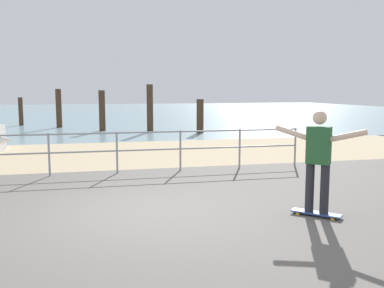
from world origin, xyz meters
name	(u,v)px	position (x,y,z in m)	size (l,w,h in m)	color
ground_plane	(144,235)	(0.00, -1.00, 0.00)	(24.00, 10.00, 0.04)	#605B56
beach_strip	(115,154)	(0.00, 7.00, 0.00)	(24.00, 6.00, 0.04)	tan
sea_surface	(100,112)	(0.00, 35.00, 0.00)	(72.00, 50.00, 0.04)	#75939E
railing_fence	(83,147)	(-0.91, 3.60, 0.70)	(11.22, 0.05, 1.05)	gray
skateboard	(316,213)	(2.83, -0.81, 0.07)	(0.71, 0.71, 0.08)	#334C8C
skateboarder	(318,156)	(2.83, -0.81, 1.02)	(1.09, 1.08, 1.65)	#26262B
groyne_post_1	(21,112)	(-4.79, 19.68, 0.83)	(0.26, 0.26, 1.67)	#422D1E
groyne_post_2	(59,108)	(-2.50, 17.69, 1.07)	(0.31, 0.31, 2.15)	#422D1E
groyne_post_3	(102,111)	(-0.20, 15.17, 1.04)	(0.32, 0.32, 2.07)	#422D1E
groyne_post_4	(150,108)	(2.10, 14.01, 1.18)	(0.31, 0.31, 2.36)	#422D1E
groyne_post_5	(200,116)	(4.39, 12.96, 0.82)	(0.34, 0.34, 1.65)	#422D1E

